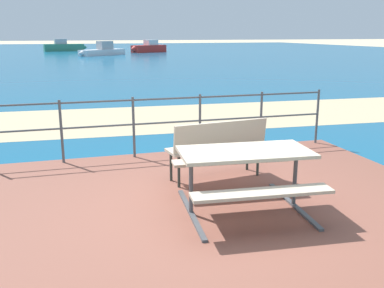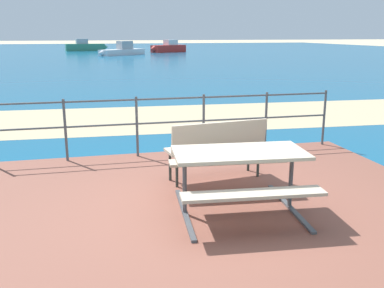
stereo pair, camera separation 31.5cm
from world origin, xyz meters
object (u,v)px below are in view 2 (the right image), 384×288
(boat_near, at_px, (168,48))
(boat_far, at_px, (86,47))
(picnic_table, at_px, (239,165))
(boat_mid, at_px, (122,51))
(park_bench, at_px, (217,144))

(boat_near, xyz_separation_m, boat_far, (-8.96, 5.80, 0.02))
(boat_near, relative_size, boat_far, 0.88)
(picnic_table, distance_m, boat_mid, 38.87)
(park_bench, bearing_deg, boat_near, -107.03)
(picnic_table, relative_size, park_bench, 1.12)
(park_bench, bearing_deg, picnic_table, 78.70)
(boat_far, bearing_deg, picnic_table, -95.92)
(boat_near, bearing_deg, boat_mid, 14.46)
(boat_near, relative_size, boat_mid, 0.92)
(park_bench, height_order, boat_near, boat_near)
(picnic_table, bearing_deg, park_bench, 91.28)
(picnic_table, relative_size, boat_mid, 0.34)
(picnic_table, distance_m, boat_far, 49.86)
(boat_far, bearing_deg, park_bench, -95.79)
(park_bench, xyz_separation_m, boat_far, (-1.93, 48.68, -0.09))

